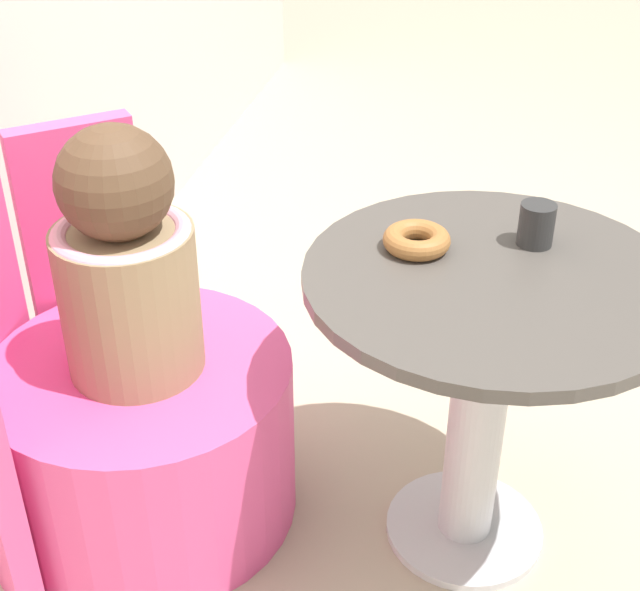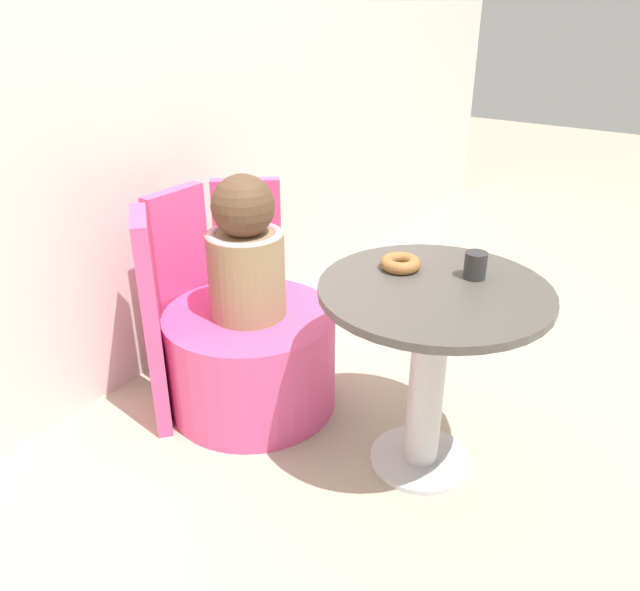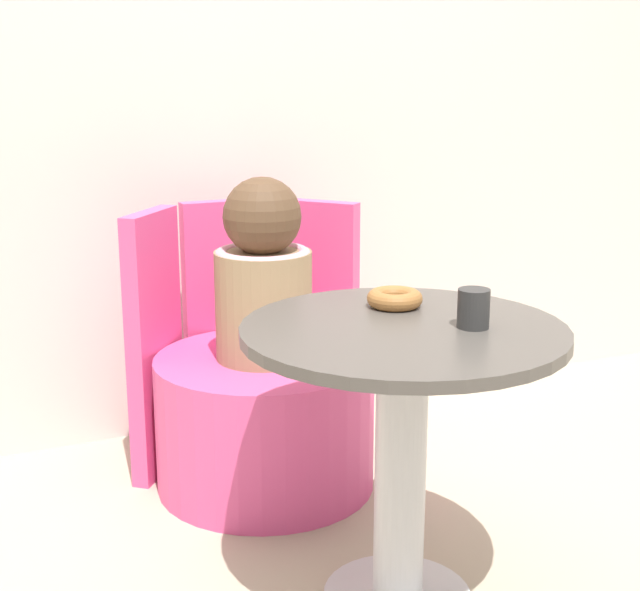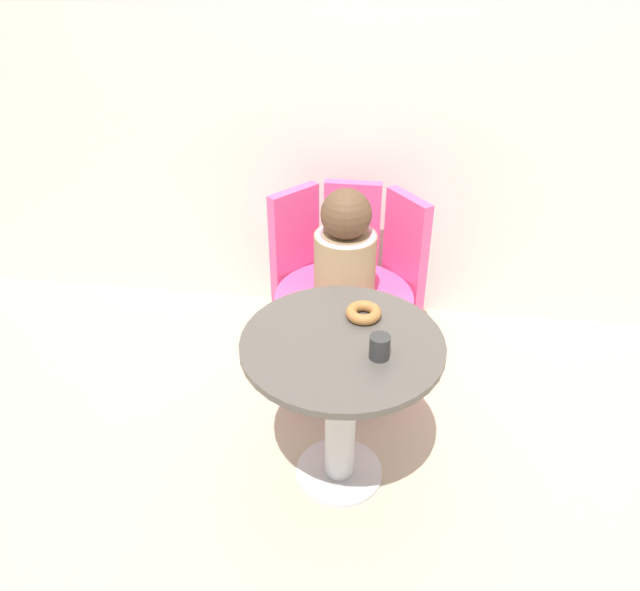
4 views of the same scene
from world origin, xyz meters
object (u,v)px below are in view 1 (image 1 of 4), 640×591
(cup, at_px, (536,224))
(donut, at_px, (416,241))
(tub_chair, at_px, (148,437))
(round_table, at_px, (484,356))
(child_figure, at_px, (125,264))

(cup, bearing_deg, donut, 108.24)
(tub_chair, height_order, cup, cup)
(tub_chair, xyz_separation_m, cup, (0.18, -0.72, 0.48))
(round_table, xyz_separation_m, cup, (0.12, -0.07, 0.21))
(round_table, xyz_separation_m, tub_chair, (-0.06, 0.66, -0.27))
(round_table, relative_size, cup, 8.42)
(round_table, distance_m, donut, 0.25)
(tub_chair, relative_size, donut, 4.94)
(tub_chair, height_order, donut, donut)
(child_figure, relative_size, donut, 4.01)
(round_table, height_order, tub_chair, round_table)
(round_table, height_order, child_figure, child_figure)
(tub_chair, bearing_deg, child_figure, 0.00)
(donut, bearing_deg, cup, -71.76)
(donut, xyz_separation_m, cup, (0.07, -0.21, 0.02))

